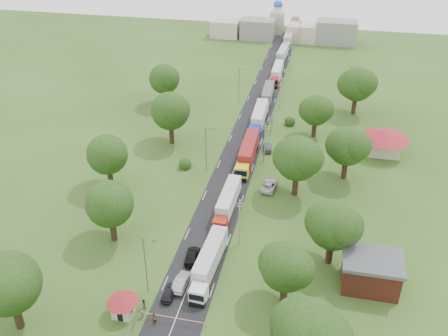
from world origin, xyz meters
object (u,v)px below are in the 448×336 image
(car_lane_front, at_px, (169,292))
(car_lane_mid, at_px, (181,282))
(info_sign, at_px, (272,121))
(pedestrian_near, at_px, (155,319))
(guard_booth, at_px, (123,303))
(truck_0, at_px, (209,262))
(boom_barrier, at_px, (164,317))

(car_lane_front, height_order, car_lane_mid, car_lane_mid)
(info_sign, xyz_separation_m, pedestrian_near, (-7.68, -60.72, -2.11))
(guard_booth, relative_size, info_sign, 1.07)
(truck_0, height_order, pedestrian_near, truck_0)
(pedestrian_near, bearing_deg, info_sign, 40.05)
(boom_barrier, bearing_deg, info_sign, 83.76)
(car_lane_mid, height_order, pedestrian_near, pedestrian_near)
(info_sign, distance_m, pedestrian_near, 61.24)
(car_lane_mid, bearing_deg, guard_booth, 51.49)
(truck_0, xyz_separation_m, car_lane_front, (-4.42, -5.97, -1.41))
(car_lane_front, height_order, pedestrian_near, pedestrian_near)
(boom_barrier, bearing_deg, car_lane_front, 99.75)
(info_sign, bearing_deg, truck_0, -93.40)
(pedestrian_near, bearing_deg, car_lane_front, 43.84)
(car_lane_front, distance_m, car_lane_mid, 2.62)
(boom_barrier, height_order, truck_0, truck_0)
(boom_barrier, distance_m, pedestrian_near, 1.33)
(guard_booth, bearing_deg, boom_barrier, 0.01)
(truck_0, relative_size, car_lane_mid, 2.95)
(guard_booth, distance_m, truck_0, 14.23)
(car_lane_front, xyz_separation_m, pedestrian_near, (-0.32, -5.37, 0.20))
(info_sign, xyz_separation_m, car_lane_mid, (-6.20, -53.00, -2.20))
(truck_0, relative_size, pedestrian_near, 8.02)
(info_sign, relative_size, truck_0, 0.29)
(boom_barrier, xyz_separation_m, car_lane_front, (-0.80, 4.65, -0.20))
(car_lane_front, xyz_separation_m, car_lane_mid, (1.16, 2.35, 0.11))
(info_sign, height_order, car_lane_front, info_sign)
(truck_0, bearing_deg, car_lane_mid, -132.05)
(car_lane_mid, bearing_deg, boom_barrier, 90.09)
(info_sign, height_order, truck_0, info_sign)
(guard_booth, bearing_deg, car_lane_mid, 48.48)
(boom_barrier, relative_size, car_lane_front, 2.28)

